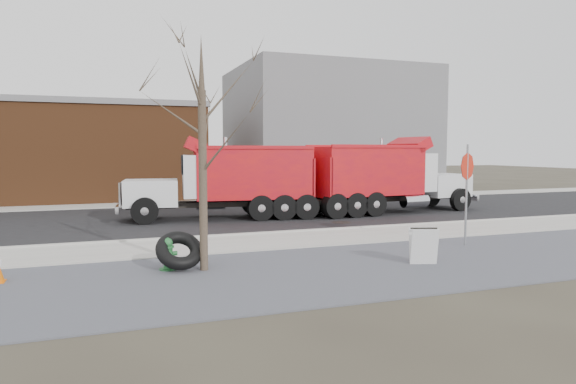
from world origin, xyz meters
name	(u,v)px	position (x,y,z in m)	size (l,w,h in m)	color
ground	(297,243)	(0.00, 0.00, 0.00)	(120.00, 120.00, 0.00)	#383328
gravel_verge	(351,268)	(0.00, -3.50, 0.01)	(60.00, 5.00, 0.03)	slate
sidewalk	(294,240)	(0.00, 0.25, 0.03)	(60.00, 2.50, 0.06)	#9E9B93
curb	(279,233)	(0.00, 1.55, 0.06)	(60.00, 0.15, 0.11)	#9E9B93
road	(242,216)	(0.00, 6.30, 0.01)	(60.00, 9.40, 0.02)	black
far_sidewalk	(213,202)	(0.00, 12.00, 0.03)	(60.00, 2.00, 0.06)	#9E9B93
building_grey	(326,131)	(9.00, 18.00, 4.00)	(12.00, 10.00, 8.00)	slate
building_brick	(8,151)	(-10.00, 17.00, 2.65)	(20.20, 8.20, 5.30)	brown
bare_tree	(202,123)	(-3.20, -2.60, 3.30)	(3.20, 3.20, 5.20)	#382D23
fire_hydrant	(168,256)	(-3.95, -2.29, 0.34)	(0.43, 0.42, 0.75)	#2B7335
truck_tire	(179,250)	(-3.71, -2.37, 0.47)	(1.15, 1.10, 0.90)	black
stop_sign	(467,177)	(4.30, -2.09, 1.94)	(0.71, 0.36, 2.86)	gray
sandwich_board	(423,246)	(1.76, -3.76, 0.46)	(0.72, 0.58, 0.87)	silver
dump_truck_red_a	(384,175)	(6.09, 5.41, 1.64)	(8.01, 2.83, 3.21)	black
dump_truck_red_b	(230,178)	(-0.61, 5.72, 1.61)	(7.54, 2.96, 3.16)	black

